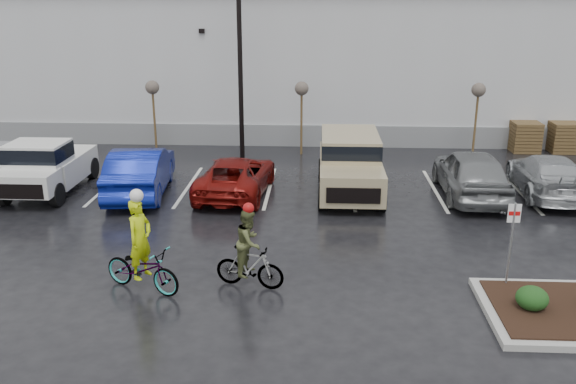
# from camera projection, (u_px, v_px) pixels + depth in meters

# --- Properties ---
(ground) EXTENTS (120.00, 120.00, 0.00)m
(ground) POSITION_uv_depth(u_px,v_px,m) (347.00, 290.00, 14.60)
(ground) COLOR black
(ground) RESTS_ON ground
(warehouse) EXTENTS (60.50, 15.50, 7.20)m
(warehouse) POSITION_uv_depth(u_px,v_px,m) (333.00, 52.00, 34.36)
(warehouse) COLOR #B6B8BB
(warehouse) RESTS_ON ground
(wooded_ridge) EXTENTS (80.00, 25.00, 6.00)m
(wooded_ridge) POSITION_uv_depth(u_px,v_px,m) (328.00, 37.00, 56.41)
(wooded_ridge) COLOR #29401A
(wooded_ridge) RESTS_ON ground
(lamppost) EXTENTS (0.50, 1.00, 9.22)m
(lamppost) POSITION_uv_depth(u_px,v_px,m) (239.00, 22.00, 24.44)
(lamppost) COLOR black
(lamppost) RESTS_ON ground
(sapling_west) EXTENTS (0.60, 0.60, 3.20)m
(sapling_west) POSITION_uv_depth(u_px,v_px,m) (153.00, 91.00, 26.50)
(sapling_west) COLOR #4D3A1E
(sapling_west) RESTS_ON ground
(sapling_mid) EXTENTS (0.60, 0.60, 3.20)m
(sapling_mid) POSITION_uv_depth(u_px,v_px,m) (302.00, 92.00, 26.18)
(sapling_mid) COLOR #4D3A1E
(sapling_mid) RESTS_ON ground
(sapling_east) EXTENTS (0.60, 0.60, 3.20)m
(sapling_east) POSITION_uv_depth(u_px,v_px,m) (478.00, 94.00, 25.81)
(sapling_east) COLOR #4D3A1E
(sapling_east) RESTS_ON ground
(pallet_stack_a) EXTENTS (1.20, 1.20, 1.35)m
(pallet_stack_a) POSITION_uv_depth(u_px,v_px,m) (525.00, 137.00, 27.27)
(pallet_stack_a) COLOR #4D3A1E
(pallet_stack_a) RESTS_ON ground
(pallet_stack_b) EXTENTS (1.20, 1.20, 1.35)m
(pallet_stack_b) POSITION_uv_depth(u_px,v_px,m) (564.00, 137.00, 27.18)
(pallet_stack_b) COLOR #4D3A1E
(pallet_stack_b) RESTS_ON ground
(shrub_a) EXTENTS (0.70, 0.70, 0.52)m
(shrub_a) POSITION_uv_depth(u_px,v_px,m) (532.00, 298.00, 13.33)
(shrub_a) COLOR black
(shrub_a) RESTS_ON curb_island
(fire_lane_sign) EXTENTS (0.30, 0.05, 2.20)m
(fire_lane_sign) POSITION_uv_depth(u_px,v_px,m) (512.00, 235.00, 14.17)
(fire_lane_sign) COLOR gray
(fire_lane_sign) RESTS_ON ground
(pickup_white) EXTENTS (2.10, 5.20, 1.96)m
(pickup_white) POSITION_uv_depth(u_px,v_px,m) (51.00, 163.00, 21.82)
(pickup_white) COLOR silver
(pickup_white) RESTS_ON ground
(car_blue) EXTENTS (2.30, 5.23, 1.67)m
(car_blue) POSITION_uv_depth(u_px,v_px,m) (140.00, 171.00, 21.42)
(car_blue) COLOR navy
(car_blue) RESTS_ON ground
(car_red) EXTENTS (2.60, 4.97, 1.34)m
(car_red) POSITION_uv_depth(u_px,v_px,m) (236.00, 176.00, 21.42)
(car_red) COLOR #6B0C09
(car_red) RESTS_ON ground
(suv_tan) EXTENTS (2.20, 5.10, 2.06)m
(suv_tan) POSITION_uv_depth(u_px,v_px,m) (350.00, 166.00, 21.35)
(suv_tan) COLOR tan
(suv_tan) RESTS_ON ground
(car_grey) EXTENTS (2.06, 5.02, 1.70)m
(car_grey) POSITION_uv_depth(u_px,v_px,m) (471.00, 173.00, 21.13)
(car_grey) COLOR slate
(car_grey) RESTS_ON ground
(car_far_silver) EXTENTS (2.40, 5.08, 1.43)m
(car_far_silver) POSITION_uv_depth(u_px,v_px,m) (547.00, 175.00, 21.35)
(car_far_silver) COLOR #ABAFB3
(car_far_silver) RESTS_ON ground
(cyclist_hivis) EXTENTS (2.21, 1.50, 2.53)m
(cyclist_hivis) POSITION_uv_depth(u_px,v_px,m) (142.00, 260.00, 14.37)
(cyclist_hivis) COLOR #3F3F44
(cyclist_hivis) RESTS_ON ground
(cyclist_olive) EXTENTS (1.72, 0.87, 2.14)m
(cyclist_olive) POSITION_uv_depth(u_px,v_px,m) (249.00, 256.00, 14.52)
(cyclist_olive) COLOR #3F3F44
(cyclist_olive) RESTS_ON ground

